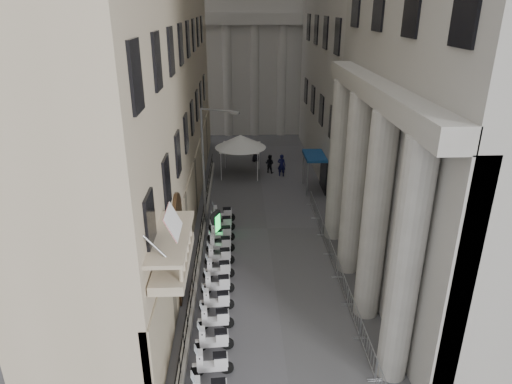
% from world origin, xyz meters
% --- Properties ---
extents(iron_fence, '(0.30, 28.00, 1.40)m').
position_xyz_m(iron_fence, '(-4.30, 18.00, 0.00)').
color(iron_fence, black).
rests_on(iron_fence, ground).
extents(blue_awning, '(1.60, 3.00, 3.00)m').
position_xyz_m(blue_awning, '(4.15, 26.00, 0.00)').
color(blue_awning, navy).
rests_on(blue_awning, ground).
extents(scooter_1, '(1.44, 0.66, 1.50)m').
position_xyz_m(scooter_1, '(-3.04, 6.18, 0.00)').
color(scooter_1, silver).
rests_on(scooter_1, ground).
extents(scooter_2, '(1.44, 0.66, 1.50)m').
position_xyz_m(scooter_2, '(-3.04, 7.60, 0.00)').
color(scooter_2, silver).
rests_on(scooter_2, ground).
extents(scooter_3, '(1.44, 0.66, 1.50)m').
position_xyz_m(scooter_3, '(-3.04, 9.02, 0.00)').
color(scooter_3, silver).
rests_on(scooter_3, ground).
extents(scooter_4, '(1.44, 0.66, 1.50)m').
position_xyz_m(scooter_4, '(-3.04, 10.44, 0.00)').
color(scooter_4, silver).
rests_on(scooter_4, ground).
extents(scooter_5, '(1.44, 0.66, 1.50)m').
position_xyz_m(scooter_5, '(-3.04, 11.86, 0.00)').
color(scooter_5, silver).
rests_on(scooter_5, ground).
extents(scooter_6, '(1.44, 0.66, 1.50)m').
position_xyz_m(scooter_6, '(-3.04, 13.29, 0.00)').
color(scooter_6, silver).
rests_on(scooter_6, ground).
extents(scooter_7, '(1.44, 0.66, 1.50)m').
position_xyz_m(scooter_7, '(-3.04, 14.71, 0.00)').
color(scooter_7, silver).
rests_on(scooter_7, ground).
extents(scooter_8, '(1.44, 0.66, 1.50)m').
position_xyz_m(scooter_8, '(-3.04, 16.13, 0.00)').
color(scooter_8, silver).
rests_on(scooter_8, ground).
extents(scooter_9, '(1.44, 0.66, 1.50)m').
position_xyz_m(scooter_9, '(-3.04, 17.55, 0.00)').
color(scooter_9, silver).
rests_on(scooter_9, ground).
extents(scooter_10, '(1.44, 0.66, 1.50)m').
position_xyz_m(scooter_10, '(-3.04, 18.97, 0.00)').
color(scooter_10, silver).
rests_on(scooter_10, ground).
extents(scooter_11, '(1.44, 0.66, 1.50)m').
position_xyz_m(scooter_11, '(-3.04, 20.39, 0.00)').
color(scooter_11, silver).
rests_on(scooter_11, ground).
extents(barrier_1, '(0.60, 2.40, 1.10)m').
position_xyz_m(barrier_1, '(3.50, 6.83, 0.00)').
color(barrier_1, '#9EA1A6').
rests_on(barrier_1, ground).
extents(barrier_2, '(0.60, 2.40, 1.10)m').
position_xyz_m(barrier_2, '(3.50, 9.33, 0.00)').
color(barrier_2, '#9EA1A6').
rests_on(barrier_2, ground).
extents(barrier_3, '(0.60, 2.40, 1.10)m').
position_xyz_m(barrier_3, '(3.50, 11.83, 0.00)').
color(barrier_3, '#9EA1A6').
rests_on(barrier_3, ground).
extents(barrier_4, '(0.60, 2.40, 1.10)m').
position_xyz_m(barrier_4, '(3.50, 14.33, 0.00)').
color(barrier_4, '#9EA1A6').
rests_on(barrier_4, ground).
extents(barrier_5, '(0.60, 2.40, 1.10)m').
position_xyz_m(barrier_5, '(3.50, 16.83, 0.00)').
color(barrier_5, '#9EA1A6').
rests_on(barrier_5, ground).
extents(barrier_6, '(0.60, 2.40, 1.10)m').
position_xyz_m(barrier_6, '(3.50, 19.33, 0.00)').
color(barrier_6, '#9EA1A6').
rests_on(barrier_6, ground).
extents(barrier_7, '(0.60, 2.40, 1.10)m').
position_xyz_m(barrier_7, '(3.50, 21.83, 0.00)').
color(barrier_7, '#9EA1A6').
rests_on(barrier_7, ground).
extents(security_tent, '(4.45, 4.45, 3.62)m').
position_xyz_m(security_tent, '(-1.83, 30.00, 3.02)').
color(security_tent, silver).
rests_on(security_tent, ground).
extents(street_lamp, '(2.48, 1.23, 8.15)m').
position_xyz_m(street_lamp, '(-3.86, 19.49, 4.86)').
color(street_lamp, gray).
rests_on(street_lamp, ground).
extents(info_kiosk, '(0.58, 0.92, 1.88)m').
position_xyz_m(info_kiosk, '(-3.39, 17.87, 0.95)').
color(info_kiosk, black).
rests_on(info_kiosk, ground).
extents(pedestrian_a, '(0.84, 0.69, 1.97)m').
position_xyz_m(pedestrian_a, '(1.86, 29.33, 0.99)').
color(pedestrian_a, black).
rests_on(pedestrian_a, ground).
extents(pedestrian_b, '(1.01, 0.94, 1.67)m').
position_xyz_m(pedestrian_b, '(0.87, 30.23, 0.84)').
color(pedestrian_b, black).
rests_on(pedestrian_b, ground).
extents(pedestrian_c, '(1.13, 0.99, 1.94)m').
position_xyz_m(pedestrian_c, '(-0.27, 33.51, 0.97)').
color(pedestrian_c, black).
rests_on(pedestrian_c, ground).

